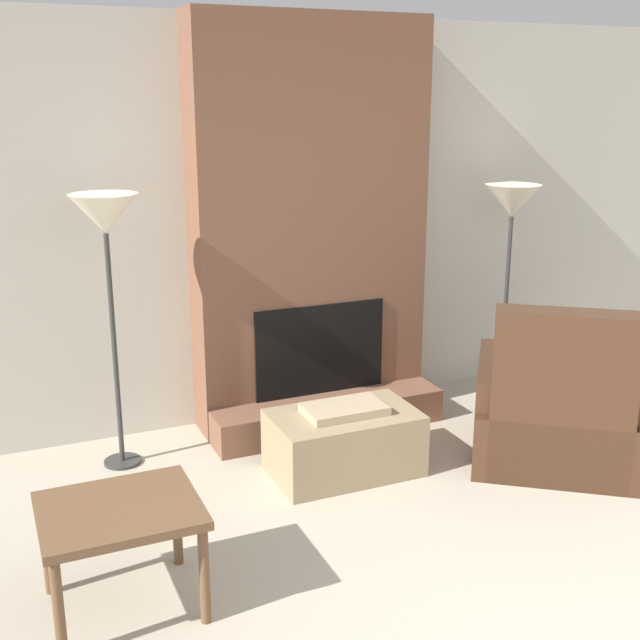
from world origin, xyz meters
The scene contains 7 objects.
wall_back centered at (0.00, 3.06, 1.30)m, with size 6.85×0.06×2.60m, color beige.
fireplace centered at (0.00, 2.85, 1.21)m, with size 1.54×0.61×2.60m.
ottoman centered at (-0.16, 2.00, 0.19)m, with size 0.84×0.51×0.42m.
armchair centered at (1.06, 1.64, 0.29)m, with size 1.33×1.34×1.01m.
side_table centered at (-1.56, 1.22, 0.42)m, with size 0.66×0.55×0.48m.
floor_lamp_left centered at (-1.32, 2.63, 1.43)m, with size 0.38×0.38×1.60m.
floor_lamp_right centered at (1.39, 2.63, 1.36)m, with size 0.38×0.38×1.53m.
Camera 1 is at (-1.98, -1.85, 2.14)m, focal length 45.00 mm.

